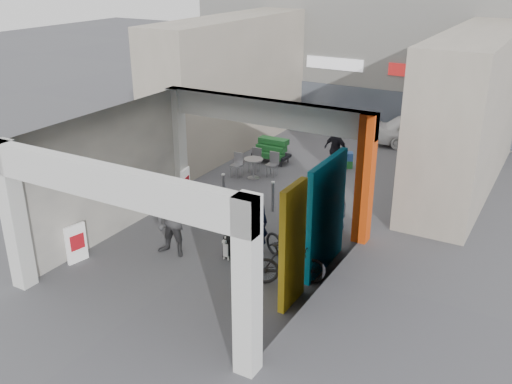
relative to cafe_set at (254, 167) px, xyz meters
The scene contains 21 objects.
ground 5.25m from the cafe_set, 68.39° to the right, with size 90.00×90.00×0.00m, color #4E4F53.
arcade_canopy 6.52m from the cafe_set, 66.55° to the right, with size 6.40×6.45×6.40m.
far_building 10.03m from the cafe_set, 78.05° to the left, with size 18.00×4.08×8.00m.
plaza_bldg_left 4.28m from the cafe_set, 134.37° to the left, with size 2.00×9.00×5.00m, color #B0A392.
plaza_bldg_right 7.29m from the cafe_set, 22.22° to the left, with size 2.00×9.00×5.00m, color #B0A392.
bollard_left 2.40m from the cafe_set, 84.02° to the right, with size 0.09×0.09×0.86m, color gray.
bollard_center 3.10m from the cafe_set, 50.03° to the right, with size 0.09×0.09×0.93m, color gray.
bollard_right 4.48m from the cafe_set, 35.88° to the right, with size 0.09×0.09×0.98m, color gray.
advert_board_near 7.52m from the cafe_set, 96.23° to the right, with size 0.20×0.55×1.00m.
advert_board_far 3.02m from the cafe_set, 105.67° to the right, with size 0.21×0.55×1.00m.
cafe_set is the anchor object (origin of this frame).
produce_stand 1.50m from the cafe_set, 95.13° to the left, with size 1.34×0.72×0.88m.
crate_stack 3.42m from the cafe_set, 43.41° to the left, with size 0.55×0.50×0.56m.
border_collie 5.93m from the cafe_set, 66.50° to the right, with size 0.26×0.51×0.71m.
man_with_dog 5.75m from the cafe_set, 60.00° to the right, with size 0.63×0.41×1.73m, color black.
man_back_turned 6.14m from the cafe_set, 80.02° to the right, with size 0.91×0.71×1.87m, color #363638.
man_elderly 4.89m from the cafe_set, 33.48° to the right, with size 0.81×0.52×1.65m, color #547AA3.
man_crates 2.92m from the cafe_set, 36.55° to the left, with size 0.97×0.40×1.65m, color black.
bicycle_front 6.30m from the cafe_set, 52.24° to the right, with size 0.64×1.83×0.96m, color black.
bicycle_rear 7.20m from the cafe_set, 54.02° to the right, with size 0.49×1.74×1.05m, color black.
white_van 7.50m from the cafe_set, 56.39° to the left, with size 1.46×3.64×1.24m, color white.
Camera 1 is at (7.33, -11.30, 7.07)m, focal length 40.00 mm.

